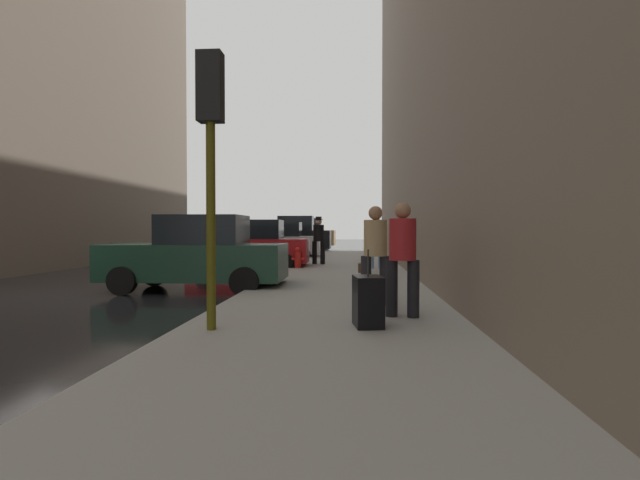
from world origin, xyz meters
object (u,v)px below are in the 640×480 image
object	(u,v)px
rolling_suitcase	(368,301)
parked_bronze_suv	(304,235)
duffel_bag	(363,268)
parked_red_hatchback	(251,246)
pedestrian_in_red_jacket	(403,253)
parked_silver_sedan	(278,242)
fire_hydrant	(298,258)
pedestrian_with_fedora	(319,238)
parked_dark_green_sedan	(197,255)
pedestrian_in_jeans	(376,240)
traffic_light	(211,129)
pedestrian_in_tan_coat	(375,250)
parked_black_suv	(294,236)

from	to	relation	value
rolling_suitcase	parked_bronze_suv	bearing A→B (deg)	97.38
duffel_bag	parked_red_hatchback	bearing A→B (deg)	147.41
pedestrian_in_red_jacket	rolling_suitcase	distance (m)	1.11
rolling_suitcase	parked_silver_sedan	bearing A→B (deg)	102.67
fire_hydrant	rolling_suitcase	bearing A→B (deg)	-78.13
parked_red_hatchback	pedestrian_with_fedora	bearing A→B (deg)	22.64
parked_dark_green_sedan	parked_red_hatchback	world-z (taller)	same
parked_dark_green_sedan	pedestrian_in_jeans	distance (m)	6.72
pedestrian_with_fedora	pedestrian_in_red_jacket	bearing A→B (deg)	-79.53
parked_red_hatchback	pedestrian_in_red_jacket	size ratio (longest dim) A/B	2.48
traffic_light	parked_red_hatchback	bearing A→B (deg)	99.30
pedestrian_with_fedora	duffel_bag	size ratio (longest dim) A/B	4.04
parked_bronze_suv	duffel_bag	bearing A→B (deg)	-79.58
pedestrian_in_red_jacket	pedestrian_with_fedora	xyz separation A→B (m)	(-2.07, 11.19, 0.03)
duffel_bag	traffic_light	bearing A→B (deg)	-103.68
pedestrian_in_jeans	rolling_suitcase	size ratio (longest dim) A/B	1.64
pedestrian_in_red_jacket	parked_dark_green_sedan	bearing A→B (deg)	137.33
parked_bronze_suv	pedestrian_with_fedora	bearing A→B (deg)	-82.57
traffic_light	duffel_bag	bearing A→B (deg)	76.32
pedestrian_in_red_jacket	pedestrian_in_tan_coat	size ratio (longest dim) A/B	1.00
traffic_light	fire_hydrant	bearing A→B (deg)	90.28
pedestrian_in_tan_coat	rolling_suitcase	size ratio (longest dim) A/B	1.64
pedestrian_with_fedora	rolling_suitcase	distance (m)	12.07
fire_hydrant	duffel_bag	xyz separation A→B (m)	(2.18, -1.56, -0.21)
parked_silver_sedan	parked_bronze_suv	size ratio (longest dim) A/B	0.91
duffel_bag	fire_hydrant	bearing A→B (deg)	144.39
parked_red_hatchback	pedestrian_with_fedora	distance (m)	2.58
parked_black_suv	pedestrian_in_jeans	size ratio (longest dim) A/B	2.69
fire_hydrant	duffel_bag	distance (m)	2.69
parked_bronze_suv	traffic_light	bearing A→B (deg)	-86.52
parked_dark_green_sedan	rolling_suitcase	xyz separation A→B (m)	(3.90, -4.85, -0.36)
pedestrian_in_jeans	duffel_bag	xyz separation A→B (m)	(-0.44, -1.47, -0.81)
pedestrian_in_red_jacket	pedestrian_in_jeans	bearing A→B (deg)	90.02
parked_dark_green_sedan	pedestrian_in_jeans	xyz separation A→B (m)	(4.43, 5.04, 0.26)
fire_hydrant	parked_dark_green_sedan	bearing A→B (deg)	-109.36
parked_dark_green_sedan	parked_black_suv	distance (m)	18.68
parked_dark_green_sedan	parked_black_suv	bearing A→B (deg)	90.00
traffic_light	rolling_suitcase	bearing A→B (deg)	9.67
parked_red_hatchback	parked_silver_sedan	size ratio (longest dim) A/B	1.00
parked_dark_green_sedan	parked_black_suv	world-z (taller)	parked_black_suv
traffic_light	pedestrian_in_jeans	distance (m)	10.69
parked_bronze_suv	pedestrian_in_red_jacket	size ratio (longest dim) A/B	2.72
parked_bronze_suv	fire_hydrant	distance (m)	20.21
pedestrian_in_tan_coat	rolling_suitcase	distance (m)	2.00
traffic_light	pedestrian_with_fedora	world-z (taller)	traffic_light
parked_dark_green_sedan	fire_hydrant	size ratio (longest dim) A/B	5.99
parked_dark_green_sedan	parked_bronze_suv	distance (m)	25.26
rolling_suitcase	pedestrian_with_fedora	bearing A→B (deg)	97.32
parked_dark_green_sedan	traffic_light	bearing A→B (deg)	-70.37
fire_hydrant	pedestrian_in_red_jacket	size ratio (longest dim) A/B	0.41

